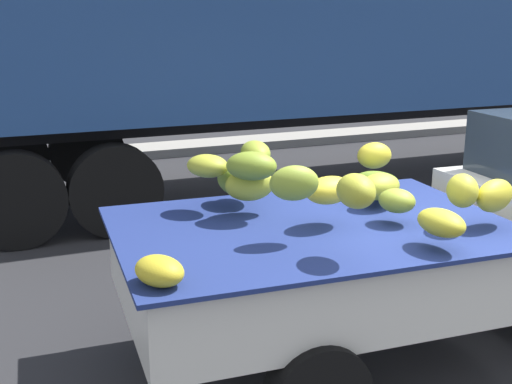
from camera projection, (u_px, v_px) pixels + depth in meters
ground at (463, 355)px, 4.93m from camera, size 220.00×220.00×0.00m
curb_strip at (176, 149)px, 12.08m from camera, size 80.00×0.80×0.16m
semi_trailer at (340, 11)px, 9.29m from camera, size 12.03×2.72×3.95m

